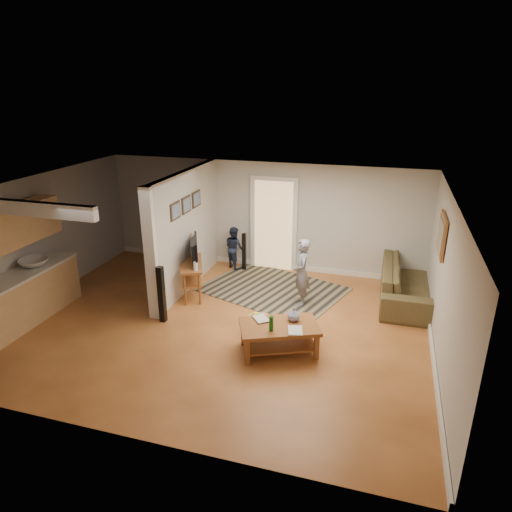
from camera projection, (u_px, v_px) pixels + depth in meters
The scene contains 11 objects.
ground at pixel (217, 324), 8.38m from camera, with size 7.50×7.50×0.00m, color brown.
room_shell at pixel (170, 236), 8.52m from camera, with size 7.54×6.02×2.52m.
area_rug at pixel (273, 289), 9.77m from camera, with size 2.80×2.04×0.01m, color black.
sofa at pixel (404, 298), 9.39m from camera, with size 2.46×0.96×0.72m, color #453F22.
coffee_table at pixel (280, 330), 7.40m from camera, with size 1.45×1.18×0.74m.
tv_console at pixel (192, 266), 9.32m from camera, with size 0.86×1.21×0.98m.
speaker_left at pixel (162, 294), 8.29m from camera, with size 0.11×0.11×1.09m, color black.
speaker_right at pixel (244, 252), 10.66m from camera, with size 0.09×0.09×0.90m, color black.
toy_basket at pixel (259, 325), 8.00m from camera, with size 0.46×0.46×0.41m.
child at pixel (300, 304), 9.14m from camera, with size 0.50×0.33×1.36m, color slate.
toddler at pixel (234, 267), 10.96m from camera, with size 0.49×0.38×1.01m, color #1E263F.
Camera 1 is at (2.78, -6.88, 4.14)m, focal length 32.00 mm.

